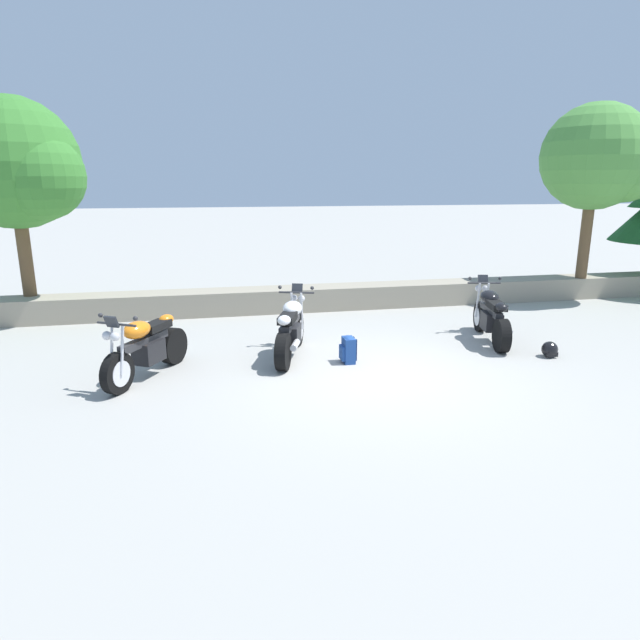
# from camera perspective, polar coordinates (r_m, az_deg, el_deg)

# --- Properties ---
(ground_plane) EXTENTS (120.00, 120.00, 0.00)m
(ground_plane) POSITION_cam_1_polar(r_m,az_deg,el_deg) (8.85, 5.95, -5.74)
(ground_plane) COLOR #A3A099
(stone_wall) EXTENTS (36.00, 0.80, 0.55)m
(stone_wall) POSITION_cam_1_polar(r_m,az_deg,el_deg) (13.25, -0.33, 2.34)
(stone_wall) COLOR gray
(stone_wall) RESTS_ON ground
(motorcycle_orange_near_left) EXTENTS (1.21, 1.86, 1.18)m
(motorcycle_orange_near_left) POSITION_cam_1_polar(r_m,az_deg,el_deg) (8.97, -17.80, -2.84)
(motorcycle_orange_near_left) COLOR black
(motorcycle_orange_near_left) RESTS_ON ground
(motorcycle_white_centre) EXTENTS (0.95, 2.00, 1.18)m
(motorcycle_white_centre) POSITION_cam_1_polar(r_m,az_deg,el_deg) (9.61, -3.05, -1.02)
(motorcycle_white_centre) COLOR black
(motorcycle_white_centre) RESTS_ON ground
(motorcycle_black_far_right) EXTENTS (0.79, 2.04, 1.18)m
(motorcycle_black_far_right) POSITION_cam_1_polar(r_m,az_deg,el_deg) (11.04, 17.43, 0.36)
(motorcycle_black_far_right) COLOR black
(motorcycle_black_far_right) RESTS_ON ground
(rider_backpack) EXTENTS (0.26, 0.30, 0.47)m
(rider_backpack) POSITION_cam_1_polar(r_m,az_deg,el_deg) (9.34, 2.96, -3.03)
(rider_backpack) COLOR navy
(rider_backpack) RESTS_ON ground
(rider_helmet) EXTENTS (0.28, 0.28, 0.28)m
(rider_helmet) POSITION_cam_1_polar(r_m,az_deg,el_deg) (10.46, 22.91, -2.87)
(rider_helmet) COLOR black
(rider_helmet) RESTS_ON ground
(leafy_tree_far_left) EXTENTS (2.88, 2.74, 4.21)m
(leafy_tree_far_left) POSITION_cam_1_polar(r_m,az_deg,el_deg) (13.41, -28.98, 13.87)
(leafy_tree_far_left) COLOR brown
(leafy_tree_far_left) RESTS_ON stone_wall
(leafy_tree_mid_left) EXTENTS (2.76, 2.63, 4.38)m
(leafy_tree_mid_left) POSITION_cam_1_polar(r_m,az_deg,el_deg) (15.80, 27.35, 14.68)
(leafy_tree_mid_left) COLOR brown
(leafy_tree_mid_left) RESTS_ON stone_wall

